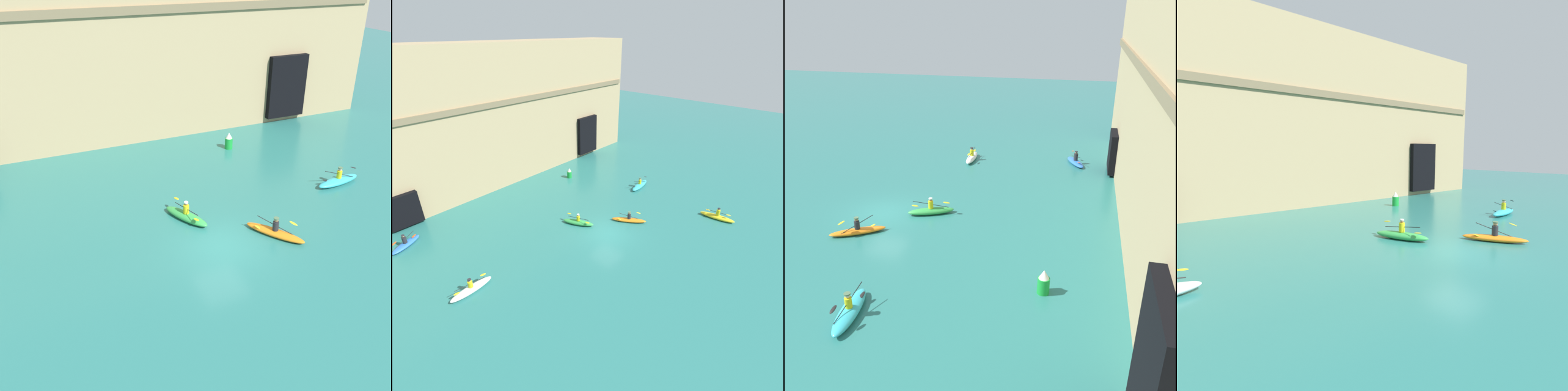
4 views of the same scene
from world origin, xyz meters
TOP-DOWN VIEW (x-y plane):
  - ground_plane at (0.00, 0.00)m, footprint 120.00×120.00m
  - cliff_bluff at (0.28, 17.40)m, footprint 41.38×6.15m
  - kayak_white at (-11.62, 2.82)m, footprint 3.15×0.75m
  - kayak_yellow at (8.95, -6.32)m, footprint 1.08×3.27m
  - kayak_orange at (2.90, -0.27)m, footprint 2.27×3.08m
  - kayak_blue at (-12.65, 11.56)m, footprint 2.89×1.90m
  - kayak_green at (-0.63, 2.99)m, footprint 1.89×2.97m
  - kayak_cyan at (9.66, 2.97)m, footprint 3.32×1.21m
  - marker_buoy at (6.11, 10.83)m, footprint 0.57×0.57m

SIDE VIEW (x-z plane):
  - ground_plane at x=0.00m, z-range 0.00..0.00m
  - kayak_orange at x=2.90m, z-range -0.31..0.74m
  - kayak_blue at x=-12.65m, z-range -0.34..0.79m
  - kayak_yellow at x=8.95m, z-range -0.35..0.82m
  - kayak_green at x=-0.63m, z-range -0.31..0.79m
  - kayak_cyan at x=9.66m, z-range -0.33..0.82m
  - kayak_white at x=-11.62m, z-range -0.31..0.82m
  - marker_buoy at x=6.11m, z-range -0.04..1.18m
  - cliff_bluff at x=0.28m, z-range -0.02..14.94m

